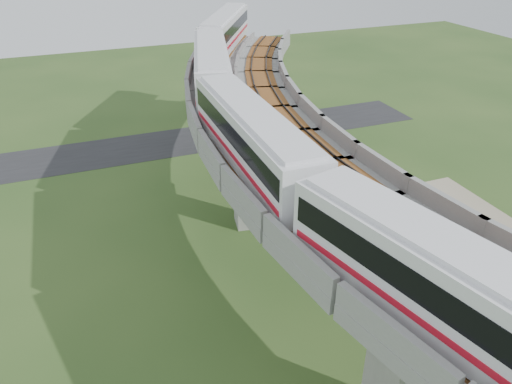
% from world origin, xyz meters
% --- Properties ---
extents(ground, '(160.00, 160.00, 0.00)m').
position_xyz_m(ground, '(0.00, 0.00, 0.00)').
color(ground, '#2B481C').
rests_on(ground, ground).
extents(dirt_lot, '(18.00, 26.00, 0.04)m').
position_xyz_m(dirt_lot, '(14.00, -2.00, 0.02)').
color(dirt_lot, gray).
rests_on(dirt_lot, ground).
extents(asphalt_road, '(60.00, 8.00, 0.03)m').
position_xyz_m(asphalt_road, '(0.00, 30.00, 0.01)').
color(asphalt_road, '#232326').
rests_on(asphalt_road, ground).
extents(viaduct, '(19.58, 73.98, 11.40)m').
position_xyz_m(viaduct, '(3.84, 0.00, 9.05)').
color(viaduct, '#99968E').
rests_on(viaduct, ground).
extents(metro_train, '(14.54, 60.80, 3.64)m').
position_xyz_m(metro_train, '(0.84, 7.66, 12.31)').
color(metro_train, silver).
rests_on(metro_train, ground).
extents(fence, '(3.87, 38.73, 1.50)m').
position_xyz_m(fence, '(9.75, 0.00, 0.75)').
color(fence, '#2D382D').
rests_on(fence, ground).
extents(tree_0, '(1.84, 1.84, 2.67)m').
position_xyz_m(tree_0, '(10.88, 23.10, 1.88)').
color(tree_0, '#382314').
rests_on(tree_0, ground).
extents(tree_1, '(2.61, 2.61, 3.20)m').
position_xyz_m(tree_1, '(7.50, 12.57, 2.09)').
color(tree_1, '#382314').
rests_on(tree_1, ground).
extents(tree_2, '(1.93, 1.93, 3.08)m').
position_xyz_m(tree_2, '(6.65, 5.00, 2.25)').
color(tree_2, '#382314').
rests_on(tree_2, ground).
extents(tree_3, '(2.58, 2.58, 3.14)m').
position_xyz_m(tree_3, '(6.99, -4.68, 2.05)').
color(tree_3, '#382314').
rests_on(tree_3, ground).
extents(car_dark, '(4.54, 1.96, 1.30)m').
position_xyz_m(car_dark, '(13.56, 4.03, 0.69)').
color(car_dark, black).
rests_on(car_dark, dirt_lot).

